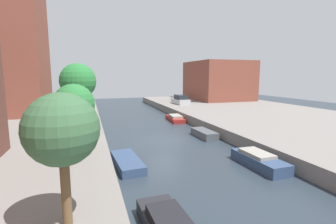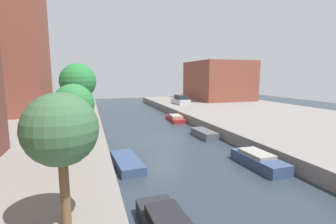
# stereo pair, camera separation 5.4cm
# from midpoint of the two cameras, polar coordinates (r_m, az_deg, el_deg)

# --- Properties ---
(ground_plane) EXTENTS (84.00, 84.00, 0.00)m
(ground_plane) POSITION_cam_midpoint_polar(r_m,az_deg,el_deg) (21.44, -0.97, -6.71)
(ground_plane) COLOR #28333D
(quay_right) EXTENTS (20.00, 64.00, 1.00)m
(quay_right) POSITION_cam_midpoint_polar(r_m,az_deg,el_deg) (29.34, 28.34, -2.60)
(quay_right) COLOR gray
(quay_right) RESTS_ON ground_plane
(low_block_right) EXTENTS (10.00, 11.79, 7.27)m
(low_block_right) POSITION_cam_midpoint_polar(r_m,az_deg,el_deg) (49.06, 11.48, 7.17)
(low_block_right) COLOR brown
(low_block_right) RESTS_ON quay_right
(street_tree_0) EXTENTS (2.21, 2.21, 4.15)m
(street_tree_0) POSITION_cam_midpoint_polar(r_m,az_deg,el_deg) (7.94, -23.57, -3.97)
(street_tree_0) COLOR brown
(street_tree_0) RESTS_ON quay_left
(street_tree_1) EXTENTS (2.25, 2.25, 4.17)m
(street_tree_1) POSITION_cam_midpoint_polar(r_m,az_deg,el_deg) (14.60, -21.09, 1.60)
(street_tree_1) COLOR brown
(street_tree_1) RESTS_ON quay_left
(street_tree_2) EXTENTS (2.96, 2.96, 5.63)m
(street_tree_2) POSITION_cam_midpoint_polar(r_m,az_deg,el_deg) (21.92, -20.25, 6.67)
(street_tree_2) COLOR brown
(street_tree_2) RESTS_ON quay_left
(street_tree_3) EXTENTS (2.61, 2.61, 4.59)m
(street_tree_3) POSITION_cam_midpoint_polar(r_m,az_deg,el_deg) (29.44, -19.63, 5.37)
(street_tree_3) COLOR brown
(street_tree_3) RESTS_ON quay_left
(street_tree_4) EXTENTS (2.92, 2.92, 5.11)m
(street_tree_4) POSITION_cam_midpoint_polar(r_m,az_deg,el_deg) (36.52, -19.37, 6.47)
(street_tree_4) COLOR brown
(street_tree_4) RESTS_ON quay_left
(street_tree_5) EXTENTS (2.71, 2.71, 5.20)m
(street_tree_5) POSITION_cam_midpoint_polar(r_m,az_deg,el_deg) (43.20, -19.20, 6.97)
(street_tree_5) COLOR brown
(street_tree_5) RESTS_ON quay_left
(parked_car) EXTENTS (1.90, 4.22, 1.52)m
(parked_car) POSITION_cam_midpoint_polar(r_m,az_deg,el_deg) (40.24, 2.88, 2.78)
(parked_car) COLOR #B7B7BC
(parked_car) RESTS_ON quay_right
(moored_boat_left_2) EXTENTS (1.71, 4.06, 0.52)m
(moored_boat_left_2) POSITION_cam_midpoint_polar(r_m,az_deg,el_deg) (15.84, -9.59, -11.41)
(moored_boat_left_2) COLOR #33476B
(moored_boat_left_2) RESTS_ON ground_plane
(moored_boat_right_1) EXTENTS (1.57, 4.02, 0.88)m
(moored_boat_right_1) POSITION_cam_midpoint_polar(r_m,az_deg,el_deg) (16.52, 20.27, -10.50)
(moored_boat_right_1) COLOR #33476B
(moored_boat_right_1) RESTS_ON ground_plane
(moored_boat_right_2) EXTENTS (1.37, 3.21, 0.66)m
(moored_boat_right_2) POSITION_cam_midpoint_polar(r_m,az_deg,el_deg) (22.82, 8.33, -5.02)
(moored_boat_right_2) COLOR #4C5156
(moored_boat_right_2) RESTS_ON ground_plane
(moored_boat_right_3) EXTENTS (1.79, 4.39, 0.76)m
(moored_boat_right_3) POSITION_cam_midpoint_polar(r_m,az_deg,el_deg) (30.65, 1.63, -1.48)
(moored_boat_right_3) COLOR maroon
(moored_boat_right_3) RESTS_ON ground_plane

